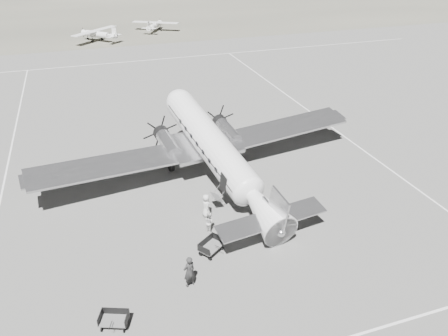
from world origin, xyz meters
TOP-DOWN VIEW (x-y plane):
  - ground at (0.00, 0.00)m, footprint 260.00×260.00m
  - taxi_line_near at (0.00, -14.00)m, footprint 60.00×0.15m
  - taxi_line_right at (12.00, 0.00)m, footprint 0.15×80.00m
  - taxi_line_left at (-18.00, 10.00)m, footprint 0.15×60.00m
  - taxi_line_horizon at (0.00, 40.00)m, footprint 90.00×0.15m
  - grass_infield at (0.00, 95.00)m, footprint 260.00×90.00m
  - dc3_airliner at (-2.19, 2.37)m, footprint 29.82×22.69m
  - light_plane_left at (-7.13, 55.28)m, footprint 13.10×13.05m
  - light_plane_right at (4.08, 60.78)m, footprint 11.63×11.00m
  - baggage_cart_near at (-5.09, -5.81)m, footprint 1.95×1.84m
  - baggage_cart_far at (-11.31, -9.68)m, footprint 1.74×1.50m
  - ground_crew at (-7.04, -8.10)m, footprint 0.83×0.68m
  - ramp_agent at (-4.54, -3.72)m, footprint 0.70×0.82m
  - passenger at (-4.27, -1.98)m, footprint 0.59×0.87m

SIDE VIEW (x-z plane):
  - ground at x=0.00m, z-range 0.00..0.00m
  - grass_infield at x=0.00m, z-range 0.00..0.01m
  - taxi_line_near at x=0.00m, z-range 0.00..0.01m
  - taxi_line_right at x=12.00m, z-range 0.00..0.01m
  - taxi_line_left at x=-18.00m, z-range 0.00..0.01m
  - taxi_line_horizon at x=0.00m, z-range 0.00..0.01m
  - baggage_cart_far at x=-11.31m, z-range 0.00..0.83m
  - baggage_cart_near at x=-5.09m, z-range 0.00..0.90m
  - ramp_agent at x=-4.54m, z-range 0.00..1.47m
  - passenger at x=-4.27m, z-range 0.00..1.71m
  - light_plane_right at x=4.08m, z-range 0.00..1.90m
  - ground_crew at x=-7.04m, z-range 0.00..1.97m
  - light_plane_left at x=-7.13m, z-range 0.00..2.12m
  - dc3_airliner at x=-2.19m, z-range 0.00..5.22m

